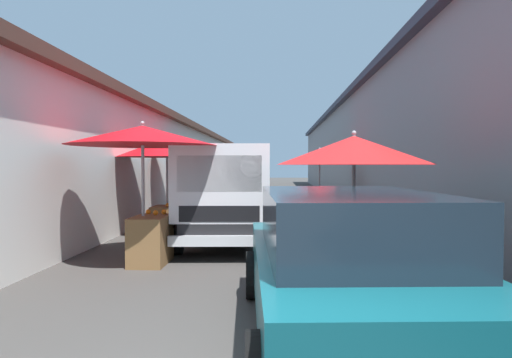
{
  "coord_description": "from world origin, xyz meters",
  "views": [
    {
      "loc": [
        -2.3,
        -0.32,
        1.69
      ],
      "look_at": [
        8.46,
        0.19,
        1.36
      ],
      "focal_mm": 30.21,
      "sensor_mm": 36.0,
      "label": 1
    }
  ],
  "objects_px": {
    "delivery_truck": "(225,197)",
    "vendor_by_crates": "(232,183)",
    "fruit_stall_mid_lane": "(144,153)",
    "fruit_stall_far_right": "(357,170)",
    "fruit_stall_near_left": "(197,161)",
    "fruit_stall_near_right": "(319,162)",
    "plastic_stool": "(294,246)",
    "fruit_stall_far_left": "(167,156)",
    "hatchback_car": "(345,265)"
  },
  "relations": [
    {
      "from": "fruit_stall_far_right",
      "to": "hatchback_car",
      "type": "height_order",
      "value": "fruit_stall_far_right"
    },
    {
      "from": "fruit_stall_near_right",
      "to": "hatchback_car",
      "type": "xyz_separation_m",
      "value": [
        -12.28,
        0.95,
        -1.1
      ]
    },
    {
      "from": "fruit_stall_near_left",
      "to": "fruit_stall_near_right",
      "type": "relative_size",
      "value": 1.12
    },
    {
      "from": "fruit_stall_far_left",
      "to": "plastic_stool",
      "type": "bearing_deg",
      "value": -136.09
    },
    {
      "from": "fruit_stall_far_left",
      "to": "delivery_truck",
      "type": "relative_size",
      "value": 0.49
    },
    {
      "from": "fruit_stall_far_left",
      "to": "fruit_stall_near_right",
      "type": "bearing_deg",
      "value": -35.61
    },
    {
      "from": "fruit_stall_near_right",
      "to": "vendor_by_crates",
      "type": "xyz_separation_m",
      "value": [
        3.33,
        3.66,
        -0.96
      ]
    },
    {
      "from": "fruit_stall_far_right",
      "to": "vendor_by_crates",
      "type": "relative_size",
      "value": 1.47
    },
    {
      "from": "fruit_stall_mid_lane",
      "to": "plastic_stool",
      "type": "bearing_deg",
      "value": -89.65
    },
    {
      "from": "hatchback_car",
      "to": "fruit_stall_near_right",
      "type": "bearing_deg",
      "value": -4.41
    },
    {
      "from": "fruit_stall_mid_lane",
      "to": "fruit_stall_near_right",
      "type": "bearing_deg",
      "value": -23.16
    },
    {
      "from": "fruit_stall_far_left",
      "to": "fruit_stall_near_right",
      "type": "height_order",
      "value": "fruit_stall_far_left"
    },
    {
      "from": "fruit_stall_near_right",
      "to": "plastic_stool",
      "type": "bearing_deg",
      "value": 171.77
    },
    {
      "from": "plastic_stool",
      "to": "fruit_stall_far_left",
      "type": "bearing_deg",
      "value": 43.91
    },
    {
      "from": "fruit_stall_far_right",
      "to": "fruit_stall_near_left",
      "type": "bearing_deg",
      "value": 28.0
    },
    {
      "from": "fruit_stall_near_left",
      "to": "fruit_stall_mid_lane",
      "type": "relative_size",
      "value": 1.04
    },
    {
      "from": "fruit_stall_far_right",
      "to": "vendor_by_crates",
      "type": "bearing_deg",
      "value": 13.52
    },
    {
      "from": "vendor_by_crates",
      "to": "fruit_stall_far_left",
      "type": "bearing_deg",
      "value": 176.14
    },
    {
      "from": "fruit_stall_near_left",
      "to": "fruit_stall_mid_lane",
      "type": "bearing_deg",
      "value": -178.3
    },
    {
      "from": "fruit_stall_far_right",
      "to": "vendor_by_crates",
      "type": "height_order",
      "value": "fruit_stall_far_right"
    },
    {
      "from": "vendor_by_crates",
      "to": "fruit_stall_near_right",
      "type": "bearing_deg",
      "value": -132.29
    },
    {
      "from": "fruit_stall_near_left",
      "to": "plastic_stool",
      "type": "distance_m",
      "value": 6.62
    },
    {
      "from": "fruit_stall_mid_lane",
      "to": "delivery_truck",
      "type": "xyz_separation_m",
      "value": [
        1.51,
        -1.21,
        -0.87
      ]
    },
    {
      "from": "fruit_stall_far_right",
      "to": "plastic_stool",
      "type": "distance_m",
      "value": 1.87
    },
    {
      "from": "fruit_stall_far_right",
      "to": "delivery_truck",
      "type": "height_order",
      "value": "fruit_stall_far_right"
    },
    {
      "from": "fruit_stall_far_left",
      "to": "vendor_by_crates",
      "type": "distance_m",
      "value": 9.4
    },
    {
      "from": "fruit_stall_far_left",
      "to": "hatchback_car",
      "type": "xyz_separation_m",
      "value": [
        -6.28,
        -3.34,
        -1.19
      ]
    },
    {
      "from": "hatchback_car",
      "to": "fruit_stall_far_right",
      "type": "bearing_deg",
      "value": -13.22
    },
    {
      "from": "fruit_stall_far_left",
      "to": "fruit_stall_far_right",
      "type": "height_order",
      "value": "fruit_stall_far_left"
    },
    {
      "from": "vendor_by_crates",
      "to": "plastic_stool",
      "type": "xyz_separation_m",
      "value": [
        -12.42,
        -2.35,
        -0.55
      ]
    },
    {
      "from": "fruit_stall_far_left",
      "to": "fruit_stall_far_right",
      "type": "xyz_separation_m",
      "value": [
        -4.1,
        -3.86,
        -0.3
      ]
    },
    {
      "from": "hatchback_car",
      "to": "plastic_stool",
      "type": "distance_m",
      "value": 3.24
    },
    {
      "from": "delivery_truck",
      "to": "plastic_stool",
      "type": "height_order",
      "value": "delivery_truck"
    },
    {
      "from": "fruit_stall_far_right",
      "to": "fruit_stall_near_right",
      "type": "height_order",
      "value": "fruit_stall_near_right"
    },
    {
      "from": "fruit_stall_near_right",
      "to": "plastic_stool",
      "type": "relative_size",
      "value": 5.48
    },
    {
      "from": "delivery_truck",
      "to": "vendor_by_crates",
      "type": "relative_size",
      "value": 3.26
    },
    {
      "from": "fruit_stall_near_left",
      "to": "fruit_stall_near_right",
      "type": "xyz_separation_m",
      "value": [
        3.26,
        -4.07,
        -0.01
      ]
    },
    {
      "from": "fruit_stall_far_left",
      "to": "fruit_stall_near_left",
      "type": "distance_m",
      "value": 2.74
    },
    {
      "from": "fruit_stall_mid_lane",
      "to": "hatchback_car",
      "type": "distance_m",
      "value": 4.49
    },
    {
      "from": "hatchback_car",
      "to": "delivery_truck",
      "type": "distance_m",
      "value": 5.01
    },
    {
      "from": "fruit_stall_far_left",
      "to": "fruit_stall_mid_lane",
      "type": "relative_size",
      "value": 0.96
    },
    {
      "from": "vendor_by_crates",
      "to": "fruit_stall_mid_lane",
      "type": "bearing_deg",
      "value": 178.94
    },
    {
      "from": "fruit_stall_mid_lane",
      "to": "hatchback_car",
      "type": "relative_size",
      "value": 0.64
    },
    {
      "from": "delivery_truck",
      "to": "vendor_by_crates",
      "type": "distance_m",
      "value": 10.97
    },
    {
      "from": "delivery_truck",
      "to": "fruit_stall_far_right",
      "type": "bearing_deg",
      "value": -138.06
    },
    {
      "from": "delivery_truck",
      "to": "fruit_stall_far_left",
      "type": "bearing_deg",
      "value": 45.21
    },
    {
      "from": "hatchback_car",
      "to": "vendor_by_crates",
      "type": "xyz_separation_m",
      "value": [
        15.61,
        2.72,
        0.14
      ]
    },
    {
      "from": "fruit_stall_near_left",
      "to": "fruit_stall_mid_lane",
      "type": "distance_m",
      "value": 5.84
    },
    {
      "from": "fruit_stall_near_left",
      "to": "fruit_stall_near_right",
      "type": "distance_m",
      "value": 5.21
    },
    {
      "from": "fruit_stall_far_left",
      "to": "vendor_by_crates",
      "type": "xyz_separation_m",
      "value": [
        9.32,
        -0.63,
        -1.05
      ]
    }
  ]
}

